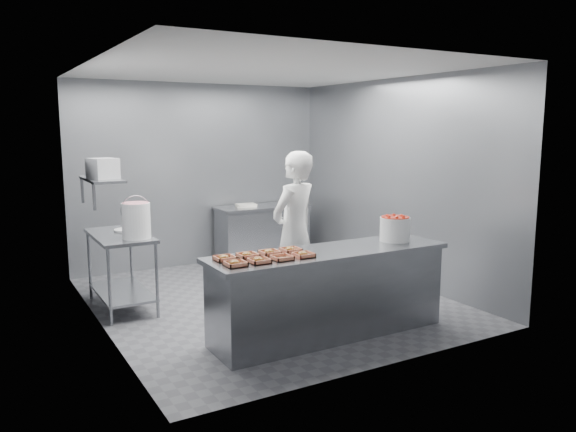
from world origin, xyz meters
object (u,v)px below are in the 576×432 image
object	(u,v)px
tray_6	(269,252)
glaze_bucket	(136,220)
tray_7	(291,250)
appliance	(103,168)
tray_2	(282,258)
prep_table	(121,259)
tray_5	(247,255)
back_counter	(263,233)
tray_1	(259,260)
service_counter	(329,292)
strawberry_tub	(395,228)
tray_0	(235,263)
tray_3	(303,255)
tray_4	(224,258)
worker	(294,232)

from	to	relation	value
tray_6	glaze_bucket	distance (m)	1.74
tray_7	appliance	size ratio (longest dim) A/B	0.61
tray_2	appliance	world-z (taller)	appliance
prep_table	tray_5	distance (m)	2.01
back_counter	tray_1	distance (m)	3.84
tray_1	service_counter	bearing A→B (deg)	8.00
tray_5	strawberry_tub	world-z (taller)	strawberry_tub
tray_0	tray_3	size ratio (longest dim) A/B	1.00
tray_0	tray_6	world-z (taller)	same
tray_4	glaze_bucket	xyz separation A→B (m)	(-0.43, 1.47, 0.19)
tray_3	appliance	world-z (taller)	appliance
strawberry_tub	tray_4	bearing A→B (deg)	177.47
back_counter	service_counter	bearing A→B (deg)	-105.48
prep_table	worker	xyz separation A→B (m)	(1.76, -1.05, 0.34)
tray_1	glaze_bucket	distance (m)	1.85
tray_1	tray_2	bearing A→B (deg)	0.00
glaze_bucket	strawberry_tub	bearing A→B (deg)	-32.75
tray_4	tray_7	world-z (taller)	same
tray_4	tray_7	size ratio (longest dim) A/B	1.00
tray_2	glaze_bucket	bearing A→B (deg)	118.07
tray_6	tray_4	bearing A→B (deg)	180.00
tray_6	worker	size ratio (longest dim) A/B	0.10
tray_0	tray_7	world-z (taller)	same
tray_1	tray_5	world-z (taller)	same
service_counter	tray_5	size ratio (longest dim) A/B	13.88
strawberry_tub	appliance	xyz separation A→B (m)	(-2.70, 1.84, 0.63)
tray_1	tray_4	world-z (taller)	same
service_counter	back_counter	xyz separation A→B (m)	(0.90, 3.25, -0.00)
prep_table	tray_4	xyz separation A→B (m)	(0.54, -1.83, 0.33)
tray_7	worker	size ratio (longest dim) A/B	0.10
back_counter	glaze_bucket	xyz separation A→B (m)	(-2.44, -1.66, 0.66)
tray_7	tray_4	bearing A→B (deg)	180.00
tray_1	tray_7	distance (m)	0.54
tray_0	glaze_bucket	bearing A→B (deg)	104.14
back_counter	tray_5	distance (m)	3.62
tray_1	strawberry_tub	bearing A→B (deg)	5.10
service_counter	tray_1	distance (m)	1.00
tray_0	tray_4	size ratio (longest dim) A/B	1.00
tray_7	tray_0	bearing A→B (deg)	-161.25
tray_5	strawberry_tub	distance (m)	1.76
tray_5	glaze_bucket	world-z (taller)	glaze_bucket
strawberry_tub	glaze_bucket	xyz separation A→B (m)	(-2.42, 1.56, 0.07)
tray_3	tray_4	size ratio (longest dim) A/B	1.00
service_counter	tray_1	xyz separation A→B (m)	(-0.87, -0.12, 0.47)
tray_6	tray_2	bearing A→B (deg)	-89.29
service_counter	prep_table	world-z (taller)	same
strawberry_tub	tray_7	bearing A→B (deg)	176.05
tray_0	tray_1	world-z (taller)	same
service_counter	tray_6	bearing A→B (deg)	169.00
tray_4	tray_6	world-z (taller)	same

